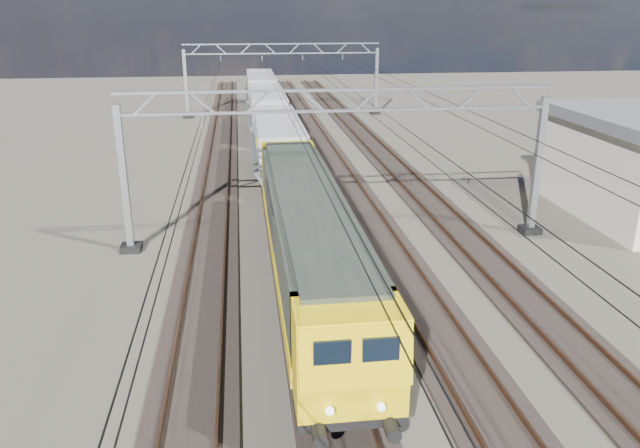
{
  "coord_description": "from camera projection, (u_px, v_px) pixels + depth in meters",
  "views": [
    {
      "loc": [
        -4.35,
        -23.16,
        10.46
      ],
      "look_at": [
        -1.41,
        -0.25,
        2.4
      ],
      "focal_mm": 35.0,
      "sensor_mm": 36.0,
      "label": 1
    }
  ],
  "objects": [
    {
      "name": "ground",
      "position": [
        353.0,
        276.0,
        25.66
      ],
      "size": [
        160.0,
        160.0,
        0.0
      ],
      "primitive_type": "plane",
      "color": "#28241E",
      "rests_on": "ground"
    },
    {
      "name": "track_outer_west",
      "position": [
        206.0,
        282.0,
        24.92
      ],
      "size": [
        2.6,
        140.0,
        0.3
      ],
      "color": "black",
      "rests_on": "ground"
    },
    {
      "name": "track_loco",
      "position": [
        305.0,
        276.0,
        25.4
      ],
      "size": [
        2.6,
        140.0,
        0.3
      ],
      "color": "black",
      "rests_on": "ground"
    },
    {
      "name": "track_inner_east",
      "position": [
        401.0,
        271.0,
        25.88
      ],
      "size": [
        2.6,
        140.0,
        0.3
      ],
      "color": "black",
      "rests_on": "ground"
    },
    {
      "name": "track_outer_east",
      "position": [
        493.0,
        267.0,
        26.36
      ],
      "size": [
        2.6,
        140.0,
        0.3
      ],
      "color": "black",
      "rests_on": "ground"
    },
    {
      "name": "catenary_gantry_mid",
      "position": [
        339.0,
        161.0,
        28.12
      ],
      "size": [
        19.9,
        0.9,
        7.11
      ],
      "color": "#99A1A7",
      "rests_on": "ground"
    },
    {
      "name": "catenary_gantry_far",
      "position": [
        283.0,
        77.0,
        61.83
      ],
      "size": [
        19.9,
        0.9,
        7.11
      ],
      "color": "#99A1A7",
      "rests_on": "ground"
    },
    {
      "name": "overhead_wires",
      "position": [
        327.0,
        106.0,
        31.26
      ],
      "size": [
        12.03,
        140.0,
        0.53
      ],
      "color": "black",
      "rests_on": "ground"
    },
    {
      "name": "locomotive",
      "position": [
        307.0,
        234.0,
        23.65
      ],
      "size": [
        2.76,
        21.1,
        3.62
      ],
      "color": "black",
      "rests_on": "ground"
    },
    {
      "name": "hopper_wagon_lead",
      "position": [
        278.0,
        142.0,
        40.25
      ],
      "size": [
        3.38,
        13.0,
        3.25
      ],
      "color": "black",
      "rests_on": "ground"
    },
    {
      "name": "hopper_wagon_mid",
      "position": [
        267.0,
        108.0,
        53.55
      ],
      "size": [
        3.38,
        13.0,
        3.25
      ],
      "color": "black",
      "rests_on": "ground"
    },
    {
      "name": "hopper_wagon_third",
      "position": [
        261.0,
        88.0,
        66.85
      ],
      "size": [
        3.38,
        13.0,
        3.25
      ],
      "color": "black",
      "rests_on": "ground"
    }
  ]
}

